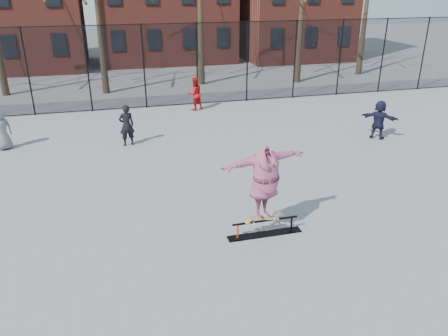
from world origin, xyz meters
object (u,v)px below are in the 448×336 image
object	(u,v)px
skate_rail	(265,229)
skater	(265,182)
bystander_grey	(1,129)
skateboard	(263,218)
bystander_red	(195,94)
bystander_black	(127,125)
bystander_navy	(379,120)

from	to	relation	value
skate_rail	skater	bearing A→B (deg)	-180.00
skater	bystander_grey	world-z (taller)	skater
skateboard	skater	xyz separation A→B (m)	(0.00, 0.00, 0.97)
skater	bystander_red	distance (m)	11.68
bystander_black	bystander_navy	world-z (taller)	bystander_black
bystander_grey	bystander_navy	distance (m)	14.39
skateboard	bystander_red	bearing A→B (deg)	87.08
bystander_black	bystander_red	bearing A→B (deg)	-140.73
skate_rail	bystander_red	world-z (taller)	bystander_red
skate_rail	bystander_red	distance (m)	11.67
skate_rail	skater	xyz separation A→B (m)	(-0.05, -0.00, 1.28)
skater	bystander_black	world-z (taller)	skater
skater	bystander_grey	xyz separation A→B (m)	(-7.36, 8.14, -0.66)
skateboard	skate_rail	bearing A→B (deg)	0.00
bystander_grey	bystander_black	xyz separation A→B (m)	(4.50, -0.73, 0.02)
skate_rail	bystander_navy	bearing A→B (deg)	40.02
skateboard	skater	distance (m)	0.97
skate_rail	bystander_navy	world-z (taller)	bystander_navy
skateboard	bystander_navy	xyz separation A→B (m)	(6.82, 5.68, 0.31)
bystander_black	bystander_navy	distance (m)	9.83
skater	bystander_black	distance (m)	7.96
skateboard	bystander_red	distance (m)	11.66
bystander_black	skate_rail	bearing A→B (deg)	99.94
skate_rail	bystander_red	size ratio (longest dim) A/B	1.20
skate_rail	bystander_navy	xyz separation A→B (m)	(6.76, 5.68, 0.61)
skater	bystander_navy	size ratio (longest dim) A/B	1.46
bystander_red	skate_rail	bearing A→B (deg)	68.18
skater	bystander_red	bearing A→B (deg)	73.17
skateboard	bystander_grey	distance (m)	10.98
bystander_grey	bystander_red	xyz separation A→B (m)	(7.96, 3.51, 0.02)
skateboard	bystander_navy	size ratio (longest dim) A/B	0.54
skate_rail	skater	world-z (taller)	skater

